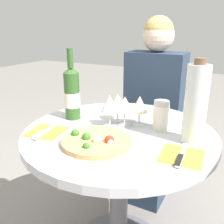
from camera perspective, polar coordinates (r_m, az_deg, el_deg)
name	(u,v)px	position (r m, az deg, el deg)	size (l,w,h in m)	color
dining_table	(119,164)	(1.22, 1.60, -11.71)	(0.87, 0.87, 0.71)	slate
chair_behind_diner	(156,127)	(1.93, 9.92, -3.36)	(0.42, 0.42, 0.87)	silver
seated_diner	(150,117)	(1.76, 8.69, -1.15)	(0.39, 0.45, 1.23)	#28384C
pizza_large	(96,141)	(1.01, -3.60, -6.57)	(0.28, 0.28, 0.05)	tan
wine_bottle	(72,94)	(1.27, -9.13, 4.18)	(0.08, 0.08, 0.35)	#2D5623
tall_carafe	(196,104)	(1.03, 18.58, 1.67)	(0.09, 0.09, 0.34)	silver
sugar_shaker	(161,116)	(1.15, 11.11, -0.81)	(0.07, 0.07, 0.14)	silver
wine_glass_front_left	(110,104)	(1.16, -0.54, 1.85)	(0.08, 0.08, 0.15)	silver
wine_glass_back_left	(118,101)	(1.23, 1.27, 2.57)	(0.08, 0.08, 0.14)	silver
wine_glass_center	(125,104)	(1.17, 2.93, 1.77)	(0.08, 0.08, 0.14)	silver
wine_glass_back_right	(140,105)	(1.18, 6.32, 1.70)	(0.08, 0.08, 0.14)	silver
place_setting_left	(46,132)	(1.15, -14.87, -4.37)	(0.17, 0.19, 0.01)	yellow
place_setting_right	(182,156)	(0.95, 15.64, -9.63)	(0.16, 0.19, 0.01)	yellow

